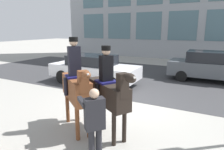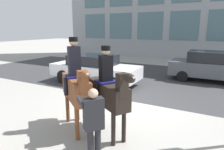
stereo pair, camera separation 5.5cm
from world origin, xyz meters
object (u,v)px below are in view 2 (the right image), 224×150
mounted_horse_lead (76,86)px  street_car_far_lane (210,66)px  street_car_near_lane (94,68)px  mounted_horse_companion (108,91)px  pedestrian_bystander (93,121)px

mounted_horse_lead → street_car_far_lane: (3.05, 7.81, -0.48)m
street_car_near_lane → mounted_horse_lead: bearing=-62.8°
mounted_horse_companion → street_car_far_lane: bearing=106.4°
pedestrian_bystander → street_car_near_lane: pedestrian_bystander is taller
mounted_horse_companion → street_car_far_lane: mounted_horse_companion is taller
pedestrian_bystander → street_car_near_lane: bearing=-16.9°
mounted_horse_companion → pedestrian_bystander: size_ratio=1.42×
street_car_near_lane → street_car_far_lane: size_ratio=1.12×
mounted_horse_lead → pedestrian_bystander: 1.69m
mounted_horse_lead → street_car_near_lane: 5.03m
mounted_horse_lead → mounted_horse_companion: size_ratio=1.09×
mounted_horse_lead → street_car_far_lane: 8.40m
mounted_horse_companion → street_car_near_lane: mounted_horse_companion is taller
mounted_horse_companion → street_car_near_lane: bearing=158.9°
street_car_near_lane → street_car_far_lane: (5.34, 3.36, 0.03)m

